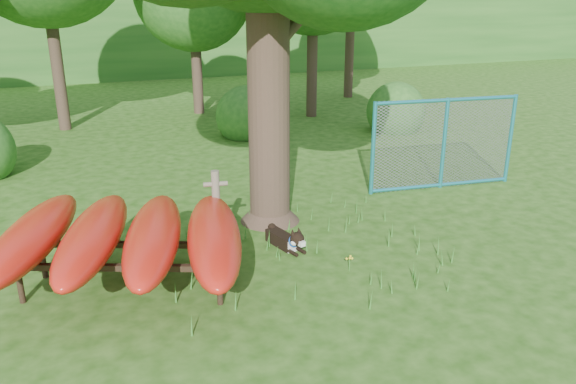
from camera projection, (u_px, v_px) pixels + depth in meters
name	position (u px, v px, depth m)	size (l,w,h in m)	color
ground	(306.00, 284.00, 8.14)	(80.00, 80.00, 0.00)	#1F490E
wooden_post	(217.00, 211.00, 8.87)	(0.39, 0.15, 1.40)	#615A49
kayak_rack	(123.00, 237.00, 7.70)	(3.84, 4.15, 1.08)	black
husky_dog	(287.00, 239.00, 9.24)	(0.43, 1.01, 0.45)	black
fence_section	(444.00, 144.00, 11.94)	(3.33, 0.47, 3.26)	teal
wildflower_clump	(350.00, 259.00, 8.48)	(0.11, 0.10, 0.24)	#397B28
shrub_right	(395.00, 130.00, 17.43)	(1.80, 1.80, 1.80)	#265E1E
shrub_mid	(247.00, 136.00, 16.73)	(1.80, 1.80, 1.80)	#265E1E
wooded_hillside	(109.00, 14.00, 31.68)	(80.00, 12.00, 6.00)	#265E1E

